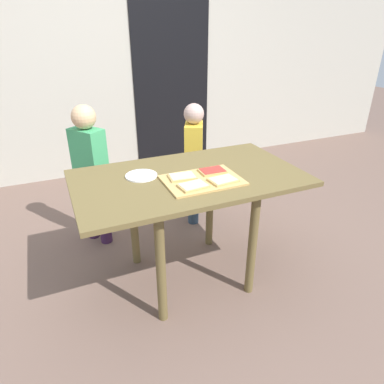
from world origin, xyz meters
name	(u,v)px	position (x,y,z in m)	size (l,w,h in m)	color
ground_plane	(189,275)	(0.00, 0.00, 0.00)	(16.00, 16.00, 0.00)	#72594D
house_wall_back	(107,50)	(0.00, 2.21, 1.32)	(8.00, 0.20, 2.64)	#BCB7A8
house_door	(172,79)	(0.68, 2.10, 1.00)	(0.90, 0.02, 2.00)	black
dining_table	(189,190)	(0.00, 0.00, 0.65)	(1.36, 0.78, 0.75)	brown
cutting_board	(202,180)	(0.04, -0.10, 0.75)	(0.44, 0.31, 0.01)	tan
pizza_slice_near_left	(193,186)	(-0.05, -0.18, 0.77)	(0.17, 0.13, 0.02)	tan
pizza_slice_far_left	(182,177)	(-0.06, -0.04, 0.77)	(0.17, 0.13, 0.02)	tan
pizza_slice_near_right	(223,180)	(0.14, -0.18, 0.77)	(0.16, 0.13, 0.02)	tan
pizza_slice_far_right	(212,171)	(0.14, -0.03, 0.77)	(0.16, 0.12, 0.02)	tan
plate_white_left	(141,176)	(-0.26, 0.10, 0.75)	(0.19, 0.19, 0.01)	white
child_left	(91,167)	(-0.48, 0.70, 0.62)	(0.25, 0.28, 1.08)	#3F2144
child_right	(194,158)	(0.34, 0.70, 0.57)	(0.23, 0.28, 1.02)	#314458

